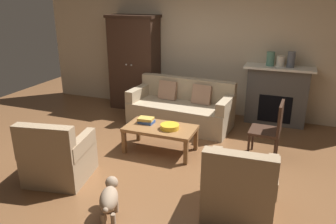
{
  "coord_description": "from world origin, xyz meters",
  "views": [
    {
      "loc": [
        1.78,
        -4.08,
        2.38
      ],
      "look_at": [
        -0.05,
        0.71,
        0.55
      ],
      "focal_mm": 35.45,
      "sensor_mm": 36.0,
      "label": 1
    }
  ],
  "objects_px": {
    "fruit_bowl": "(170,127)",
    "couch": "(181,109)",
    "armoire": "(135,63)",
    "book_stack": "(146,120)",
    "mantel_vase_jade": "(270,59)",
    "side_chair_wooden": "(271,127)",
    "mantel_vase_cream": "(281,61)",
    "dog": "(109,198)",
    "mantel_vase_slate": "(291,60)",
    "coffee_table": "(160,130)",
    "armchair_near_right": "(240,189)",
    "armchair_near_left": "(58,158)",
    "fireplace": "(277,95)"
  },
  "relations": [
    {
      "from": "mantel_vase_slate",
      "to": "side_chair_wooden",
      "type": "relative_size",
      "value": 0.31
    },
    {
      "from": "armoire",
      "to": "fruit_bowl",
      "type": "xyz_separation_m",
      "value": [
        1.52,
        -1.89,
        -0.54
      ]
    },
    {
      "from": "coffee_table",
      "to": "dog",
      "type": "distance_m",
      "value": 1.74
    },
    {
      "from": "armoire",
      "to": "mantel_vase_cream",
      "type": "bearing_deg",
      "value": 1.17
    },
    {
      "from": "armchair_near_left",
      "to": "coffee_table",
      "type": "bearing_deg",
      "value": 53.03
    },
    {
      "from": "mantel_vase_slate",
      "to": "armchair_near_left",
      "type": "xyz_separation_m",
      "value": [
        -2.74,
        -3.2,
        -0.95
      ]
    },
    {
      "from": "dog",
      "to": "armchair_near_left",
      "type": "bearing_deg",
      "value": 156.51
    },
    {
      "from": "coffee_table",
      "to": "side_chair_wooden",
      "type": "relative_size",
      "value": 1.22
    },
    {
      "from": "coffee_table",
      "to": "side_chair_wooden",
      "type": "distance_m",
      "value": 1.68
    },
    {
      "from": "coffee_table",
      "to": "mantel_vase_slate",
      "type": "height_order",
      "value": "mantel_vase_slate"
    },
    {
      "from": "mantel_vase_cream",
      "to": "mantel_vase_jade",
      "type": "bearing_deg",
      "value": 180.0
    },
    {
      "from": "mantel_vase_jade",
      "to": "mantel_vase_cream",
      "type": "xyz_separation_m",
      "value": [
        0.18,
        0.0,
        -0.03
      ]
    },
    {
      "from": "fruit_bowl",
      "to": "side_chair_wooden",
      "type": "xyz_separation_m",
      "value": [
        1.47,
        0.4,
        0.06
      ]
    },
    {
      "from": "couch",
      "to": "side_chair_wooden",
      "type": "bearing_deg",
      "value": -25.85
    },
    {
      "from": "fireplace",
      "to": "side_chair_wooden",
      "type": "relative_size",
      "value": 1.4
    },
    {
      "from": "fruit_bowl",
      "to": "couch",
      "type": "bearing_deg",
      "value": 100.56
    },
    {
      "from": "dog",
      "to": "mantel_vase_jade",
      "type": "bearing_deg",
      "value": 70.08
    },
    {
      "from": "fruit_bowl",
      "to": "dog",
      "type": "height_order",
      "value": "fruit_bowl"
    },
    {
      "from": "armoire",
      "to": "book_stack",
      "type": "bearing_deg",
      "value": -59.0
    },
    {
      "from": "mantel_vase_jade",
      "to": "side_chair_wooden",
      "type": "distance_m",
      "value": 1.72
    },
    {
      "from": "coffee_table",
      "to": "side_chair_wooden",
      "type": "bearing_deg",
      "value": 13.16
    },
    {
      "from": "mantel_vase_cream",
      "to": "dog",
      "type": "bearing_deg",
      "value": -112.37
    },
    {
      "from": "armchair_near_right",
      "to": "dog",
      "type": "relative_size",
      "value": 1.63
    },
    {
      "from": "armchair_near_right",
      "to": "couch",
      "type": "bearing_deg",
      "value": 122.43
    },
    {
      "from": "mantel_vase_slate",
      "to": "dog",
      "type": "distance_m",
      "value": 4.15
    },
    {
      "from": "couch",
      "to": "coffee_table",
      "type": "height_order",
      "value": "couch"
    },
    {
      "from": "armoire",
      "to": "fruit_bowl",
      "type": "relative_size",
      "value": 6.78
    },
    {
      "from": "mantel_vase_slate",
      "to": "coffee_table",
      "type": "bearing_deg",
      "value": -132.76
    },
    {
      "from": "armoire",
      "to": "book_stack",
      "type": "height_order",
      "value": "armoire"
    },
    {
      "from": "coffee_table",
      "to": "fruit_bowl",
      "type": "distance_m",
      "value": 0.19
    },
    {
      "from": "armchair_near_left",
      "to": "side_chair_wooden",
      "type": "bearing_deg",
      "value": 32.57
    },
    {
      "from": "armoire",
      "to": "coffee_table",
      "type": "relative_size",
      "value": 1.8
    },
    {
      "from": "mantel_vase_jade",
      "to": "armchair_near_right",
      "type": "relative_size",
      "value": 0.3
    },
    {
      "from": "book_stack",
      "to": "mantel_vase_slate",
      "type": "distance_m",
      "value": 2.88
    },
    {
      "from": "couch",
      "to": "armchair_near_right",
      "type": "xyz_separation_m",
      "value": [
        1.5,
        -2.35,
        -0.0
      ]
    },
    {
      "from": "coffee_table",
      "to": "mantel_vase_cream",
      "type": "xyz_separation_m",
      "value": [
        1.6,
        1.92,
        0.85
      ]
    },
    {
      "from": "coffee_table",
      "to": "armchair_near_left",
      "type": "distance_m",
      "value": 1.6
    },
    {
      "from": "coffee_table",
      "to": "armchair_near_right",
      "type": "relative_size",
      "value": 1.25
    },
    {
      "from": "mantel_vase_cream",
      "to": "couch",
      "type": "bearing_deg",
      "value": -156.55
    },
    {
      "from": "armchair_near_right",
      "to": "side_chair_wooden",
      "type": "bearing_deg",
      "value": 82.59
    },
    {
      "from": "fireplace",
      "to": "mantel_vase_jade",
      "type": "height_order",
      "value": "mantel_vase_jade"
    },
    {
      "from": "fruit_bowl",
      "to": "mantel_vase_jade",
      "type": "xyz_separation_m",
      "value": [
        1.25,
        1.95,
        0.79
      ]
    },
    {
      "from": "fireplace",
      "to": "dog",
      "type": "bearing_deg",
      "value": -112.27
    },
    {
      "from": "fireplace",
      "to": "fruit_bowl",
      "type": "relative_size",
      "value": 4.32
    },
    {
      "from": "book_stack",
      "to": "armchair_near_left",
      "type": "height_order",
      "value": "armchair_near_left"
    },
    {
      "from": "armoire",
      "to": "couch",
      "type": "bearing_deg",
      "value": -27.12
    },
    {
      "from": "book_stack",
      "to": "fruit_bowl",
      "type": "bearing_deg",
      "value": -11.96
    },
    {
      "from": "fruit_bowl",
      "to": "book_stack",
      "type": "bearing_deg",
      "value": 168.04
    },
    {
      "from": "armchair_near_left",
      "to": "dog",
      "type": "bearing_deg",
      "value": -23.49
    },
    {
      "from": "fireplace",
      "to": "couch",
      "type": "distance_m",
      "value": 1.83
    }
  ]
}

